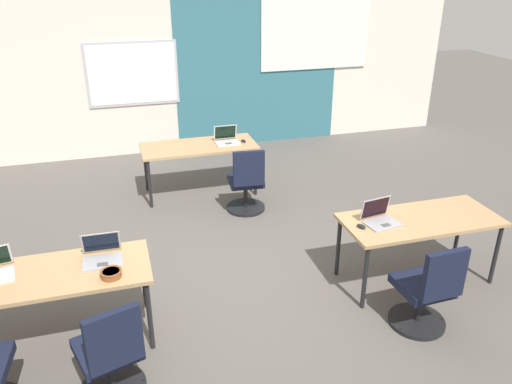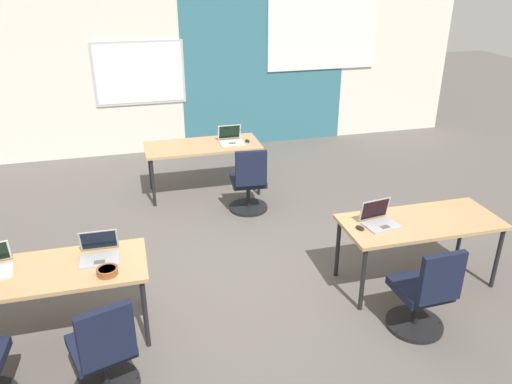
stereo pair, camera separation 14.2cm
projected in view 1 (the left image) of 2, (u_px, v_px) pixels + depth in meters
name	position (u px, v px, depth m)	size (l,w,h in m)	color
ground_plane	(239.00, 273.00, 5.49)	(24.00, 24.00, 0.00)	#56514C
back_wall_assembly	(178.00, 68.00, 8.57)	(10.00, 0.27, 2.80)	silver
desk_near_left	(53.00, 279.00, 4.25)	(1.60, 0.70, 0.72)	tan
desk_near_right	(420.00, 223.00, 5.14)	(1.60, 0.70, 0.72)	tan
desk_far_center	(199.00, 149.00, 7.13)	(1.60, 0.70, 0.72)	tan
laptop_near_right_inner	(380.00, 218.00, 5.01)	(0.37, 0.32, 0.24)	#9E9EA3
mouse_near_right_inner	(361.00, 226.00, 4.92)	(0.09, 0.11, 0.03)	black
chair_near_right_inner	(426.00, 294.00, 4.53)	(0.52, 0.55, 0.92)	black
laptop_far_right	(227.00, 139.00, 7.20)	(0.33, 0.29, 0.23)	silver
mouse_far_right	(244.00, 141.00, 7.23)	(0.08, 0.11, 0.03)	black
chair_far_right	(246.00, 186.00, 6.69)	(0.52, 0.56, 0.92)	black
laptop_near_left_inner	(102.00, 255.00, 4.39)	(0.34, 0.31, 0.23)	#9E9EA3
chair_near_left_inner	(111.00, 359.00, 3.80)	(0.55, 0.60, 0.92)	black
snack_bowl	(111.00, 273.00, 4.16)	(0.18, 0.18, 0.06)	brown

